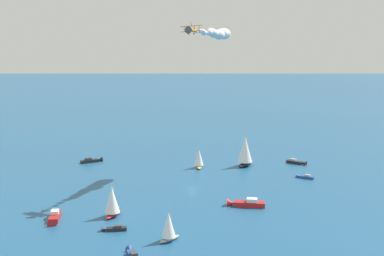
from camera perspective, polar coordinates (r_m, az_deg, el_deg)
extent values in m
plane|color=#1E517A|center=(156.24, 0.00, -7.29)|extent=(2000.00, 2000.00, 0.00)
cube|color=black|center=(195.26, -12.40, -3.98)|extent=(7.49, 3.73, 1.15)
cone|color=black|center=(196.69, -11.19, -3.84)|extent=(2.27, 2.62, 2.29)
cube|color=#38383D|center=(194.87, -12.56, -3.71)|extent=(2.83, 2.32, 0.86)
cube|color=#B21E1E|center=(138.71, 7.05, -9.21)|extent=(9.12, 6.67, 1.41)
cone|color=#B21E1E|center=(138.93, 4.79, -9.15)|extent=(3.33, 3.56, 2.83)
cube|color=silver|center=(138.32, 7.34, -8.74)|extent=(3.79, 3.46, 1.06)
cube|color=black|center=(193.62, 12.44, -4.10)|extent=(5.40, 6.72, 1.06)
cone|color=black|center=(192.01, 13.54, -4.26)|extent=(2.70, 2.58, 2.12)
cube|color=gray|center=(193.62, 12.32, -3.82)|extent=(2.69, 2.87, 0.80)
ellipsoid|color=gold|center=(181.85, 0.83, -4.77)|extent=(3.84, 6.89, 0.93)
cylinder|color=#B2B2B7|center=(180.37, 0.84, -3.49)|extent=(0.14, 0.14, 7.64)
cone|color=white|center=(181.27, 0.83, -3.55)|extent=(4.61, 4.61, 6.49)
cube|color=#B21E1E|center=(133.37, -16.42, -10.34)|extent=(3.85, 8.03, 1.23)
cone|color=#B21E1E|center=(128.97, -16.69, -11.03)|extent=(2.79, 2.40, 2.47)
cube|color=silver|center=(133.56, -16.41, -9.82)|extent=(2.44, 3.02, 0.93)
cube|color=#23478C|center=(172.06, 13.84, -5.87)|extent=(4.66, 4.88, 0.82)
cone|color=#23478C|center=(172.80, 12.83, -5.77)|extent=(2.09, 2.07, 1.64)
cube|color=gray|center=(171.79, 13.97, -5.65)|extent=(2.18, 2.21, 0.61)
ellipsoid|color=black|center=(186.29, 6.54, -4.41)|extent=(10.03, 8.65, 1.46)
cylinder|color=#B2B2B7|center=(185.52, 6.68, -2.34)|extent=(0.14, 0.14, 11.97)
cone|color=white|center=(184.49, 6.50, -2.59)|extent=(8.03, 8.03, 10.17)
cube|color=black|center=(121.78, -9.21, -12.08)|extent=(5.30, 2.71, 0.81)
cone|color=black|center=(121.97, -10.69, -12.09)|extent=(1.63, 1.87, 1.62)
cube|color=#38383D|center=(121.51, -9.03, -11.77)|extent=(2.02, 1.66, 0.61)
ellipsoid|color=#B21E1E|center=(131.75, -9.63, -10.37)|extent=(6.26, 7.21, 1.05)
cylinder|color=#B2B2B7|center=(130.70, -9.57, -8.29)|extent=(0.14, 0.14, 8.63)
cone|color=white|center=(130.04, -9.76, -8.59)|extent=(5.79, 5.79, 7.33)
cube|color=#23478C|center=(106.28, -7.18, -15.28)|extent=(1.86, 5.63, 0.90)
cone|color=#23478C|center=(109.34, -7.60, -14.56)|extent=(1.81, 1.46, 1.80)
cube|color=#38383D|center=(105.58, -7.14, -14.98)|extent=(1.46, 1.98, 0.67)
ellipsoid|color=#9E9993|center=(114.47, -2.76, -13.38)|extent=(6.31, 4.37, 0.87)
cylinder|color=#B2B2B7|center=(113.30, -2.60, -11.44)|extent=(0.14, 0.14, 7.13)
cone|color=white|center=(112.92, -2.89, -11.71)|extent=(4.59, 4.59, 6.06)
cylinder|color=orange|center=(149.97, 0.00, 11.84)|extent=(4.87, 5.49, 0.95)
cylinder|color=black|center=(147.26, -0.41, 11.88)|extent=(1.20, 1.14, 1.06)
cylinder|color=#4C4C51|center=(146.87, -0.47, 11.89)|extent=(1.87, 1.60, 2.42)
cube|color=orange|center=(149.67, -0.04, 11.74)|extent=(6.33, 5.65, 0.49)
cube|color=orange|center=(149.78, -0.07, 12.36)|extent=(6.33, 5.65, 0.49)
cylinder|color=black|center=(148.86, 0.87, 12.11)|extent=(0.20, 0.19, 1.62)
cylinder|color=black|center=(149.41, 0.28, 12.07)|extent=(0.20, 0.19, 1.62)
cylinder|color=black|center=(150.04, -0.38, 12.02)|extent=(0.20, 0.19, 1.62)
cylinder|color=black|center=(150.63, -0.97, 11.98)|extent=(0.20, 0.19, 1.62)
cube|color=orange|center=(152.67, 0.38, 12.00)|extent=(0.84, 0.94, 1.20)
cube|color=orange|center=(152.63, 0.39, 11.79)|extent=(2.49, 2.31, 0.21)
cylinder|color=black|center=(148.84, 0.24, 11.49)|extent=(0.50, 0.55, 0.61)
cylinder|color=black|center=(149.48, -0.42, 11.44)|extent=(0.50, 0.55, 0.61)
cylinder|color=#262628|center=(149.81, -0.08, 12.53)|extent=(0.15, 0.14, 0.90)
cylinder|color=white|center=(149.78, -0.04, 12.53)|extent=(0.21, 0.21, 0.79)
cylinder|color=white|center=(149.85, -0.11, 12.52)|extent=(0.21, 0.21, 0.79)
cube|color=white|center=(149.87, -0.09, 12.77)|extent=(0.41, 0.39, 0.54)
sphere|color=tan|center=(149.90, -0.10, 12.92)|extent=(0.21, 0.21, 0.21)
cylinder|color=white|center=(149.71, 0.08, 12.83)|extent=(0.50, 0.45, 0.12)
cylinder|color=white|center=(150.04, -0.26, 12.81)|extent=(0.50, 0.45, 0.12)
ellipsoid|color=silver|center=(154.33, 0.54, 11.69)|extent=(1.78, 1.83, 0.93)
ellipsoid|color=silver|center=(156.86, 0.99, 11.76)|extent=(2.53, 2.58, 1.39)
ellipsoid|color=silver|center=(159.53, 1.28, 11.76)|extent=(2.82, 2.86, 1.55)
ellipsoid|color=silver|center=(162.24, 1.50, 11.55)|extent=(3.45, 3.51, 1.88)
ellipsoid|color=silver|center=(164.57, 2.14, 11.58)|extent=(4.00, 4.06, 2.22)
ellipsoid|color=silver|center=(167.33, 2.33, 11.69)|extent=(5.55, 5.75, 2.71)
ellipsoid|color=silver|center=(169.99, 2.59, 11.55)|extent=(5.62, 5.80, 2.80)
ellipsoid|color=silver|center=(172.78, 2.72, 11.46)|extent=(6.51, 6.71, 3.28)
ellipsoid|color=silver|center=(175.08, 3.34, 11.29)|extent=(7.11, 7.31, 3.65)
ellipsoid|color=silver|center=(178.06, 3.28, 11.35)|extent=(7.58, 7.83, 3.78)
ellipsoid|color=silver|center=(180.58, 3.70, 11.45)|extent=(7.79, 7.96, 4.20)
ellipsoid|color=silver|center=(183.27, 3.92, 11.41)|extent=(8.08, 8.20, 4.52)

